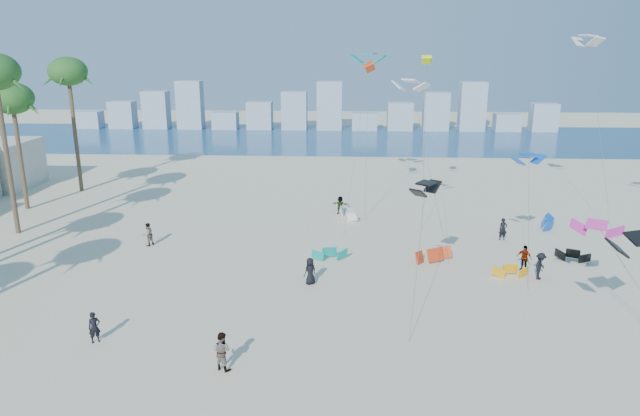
{
  "coord_description": "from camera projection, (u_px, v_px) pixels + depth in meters",
  "views": [
    {
      "loc": [
        4.84,
        -21.1,
        15.21
      ],
      "look_at": [
        3.0,
        16.0,
        4.5
      ],
      "focal_mm": 32.68,
      "sensor_mm": 36.0,
      "label": 1
    }
  ],
  "objects": [
    {
      "name": "distant_skyline",
      "position": [
        315.0,
        112.0,
        102.59
      ],
      "size": [
        85.0,
        3.0,
        8.4
      ],
      "color": "#9EADBF",
      "rests_on": "ground"
    },
    {
      "name": "kitesurfers_far",
      "position": [
        382.0,
        241.0,
        43.2
      ],
      "size": [
        29.17,
        16.89,
        1.83
      ],
      "color": "black",
      "rests_on": "ground"
    },
    {
      "name": "kitesurfer_near",
      "position": [
        94.0,
        327.0,
        30.28
      ],
      "size": [
        0.73,
        0.68,
        1.68
      ],
      "primitive_type": "imported",
      "rotation": [
        0.0,
        0.0,
        0.6
      ],
      "color": "black",
      "rests_on": "ground"
    },
    {
      "name": "ground",
      "position": [
        231.0,
        413.0,
        24.7
      ],
      "size": [
        220.0,
        220.0,
        0.0
      ],
      "primitive_type": "plane",
      "color": "beige",
      "rests_on": "ground"
    },
    {
      "name": "ocean",
      "position": [
        319.0,
        139.0,
        93.79
      ],
      "size": [
        220.0,
        220.0,
        0.0
      ],
      "primitive_type": "plane",
      "color": "navy",
      "rests_on": "ground"
    },
    {
      "name": "grounded_kites",
      "position": [
        452.0,
        241.0,
        44.53
      ],
      "size": [
        20.32,
        14.66,
        1.0
      ],
      "color": "#0C9388",
      "rests_on": "ground"
    },
    {
      "name": "flying_kites",
      "position": [
        491.0,
        102.0,
        41.35
      ],
      "size": [
        28.44,
        33.12,
        16.17
      ],
      "color": "black",
      "rests_on": "ground"
    },
    {
      "name": "kitesurfer_mid",
      "position": [
        222.0,
        351.0,
        27.75
      ],
      "size": [
        1.16,
        1.06,
        1.93
      ],
      "primitive_type": "imported",
      "rotation": [
        0.0,
        0.0,
        2.7
      ],
      "color": "gray",
      "rests_on": "ground"
    }
  ]
}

